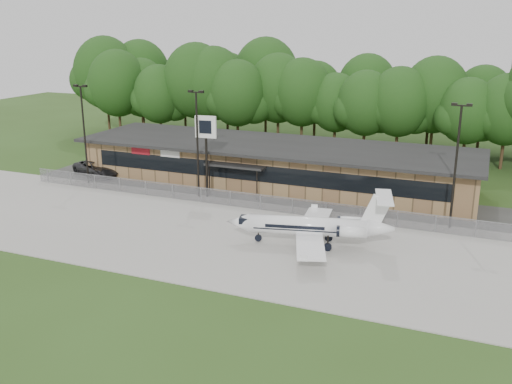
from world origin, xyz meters
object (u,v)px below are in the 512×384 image
at_px(suv, 97,168).
at_px(terminal, 275,163).
at_px(pole_sign, 206,136).
at_px(business_jet, 313,227).

bearing_deg(suv, terminal, -54.57).
relative_size(terminal, suv, 6.59).
distance_m(terminal, pole_sign, 9.16).
bearing_deg(terminal, pole_sign, -120.67).
bearing_deg(terminal, business_jet, -60.10).
xyz_separation_m(terminal, pole_sign, (-4.24, -7.14, 3.86)).
xyz_separation_m(terminal, business_jet, (8.79, -15.28, -0.66)).
xyz_separation_m(business_jet, pole_sign, (-13.03, 8.14, 4.52)).
bearing_deg(terminal, suv, -166.55).
bearing_deg(suv, pole_sign, -77.90).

